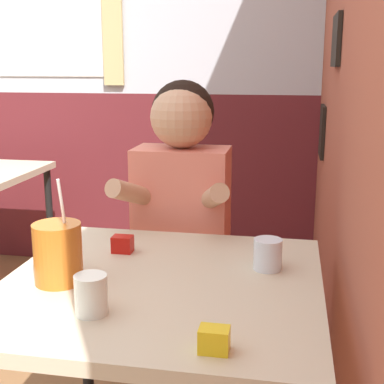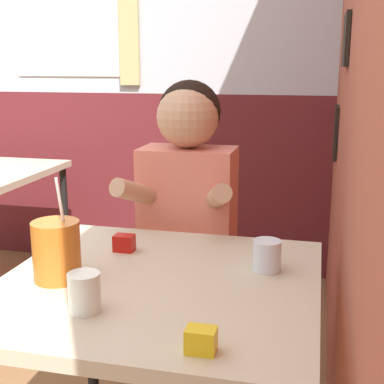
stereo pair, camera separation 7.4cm
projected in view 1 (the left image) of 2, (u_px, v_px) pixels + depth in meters
The scene contains 9 objects.
brick_wall_right at pixel (348, 42), 1.91m from camera, with size 0.08×4.22×2.70m.
back_wall at pixel (98, 50), 3.24m from camera, with size 5.64×0.09×2.70m.
main_table at pixel (162, 306), 1.41m from camera, with size 0.83×0.82×0.72m.
person_seated at pixel (182, 233), 1.98m from camera, with size 0.42×0.42×1.22m.
cocktail_pitcher at pixel (58, 253), 1.37m from camera, with size 0.12×0.12×0.28m.
glass_near_pitcher at pixel (268, 254), 1.46m from camera, with size 0.08×0.08×0.09m.
glass_center at pixel (91, 295), 1.20m from camera, with size 0.07×0.07×0.09m.
condiment_ketchup at pixel (123, 244), 1.60m from camera, with size 0.06×0.04×0.05m.
condiment_mustard at pixel (214, 339), 1.05m from camera, with size 0.06×0.04×0.05m.
Camera 1 is at (1.16, -0.94, 1.27)m, focal length 50.00 mm.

